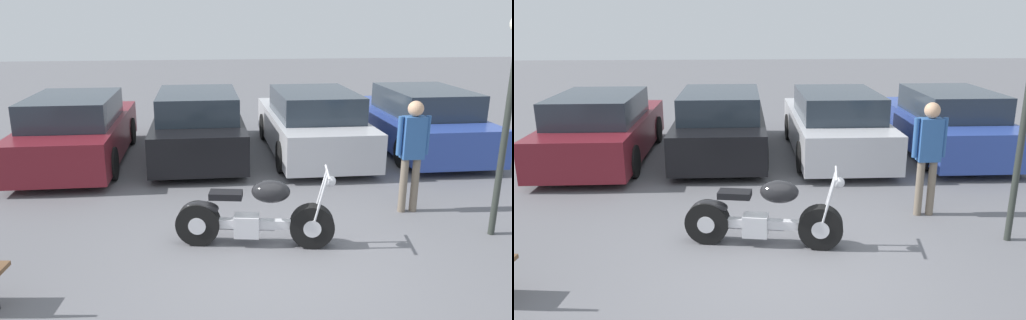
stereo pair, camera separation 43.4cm
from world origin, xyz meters
TOP-DOWN VIEW (x-y plane):
  - ground_plane at (0.00, 0.00)m, footprint 60.00×60.00m
  - motorcycle at (-0.24, 0.56)m, footprint 2.16×0.80m
  - parked_car_maroon at (-3.51, 4.98)m, footprint 1.96×4.50m
  - parked_car_black at (-0.97, 5.26)m, footprint 1.96×4.50m
  - parked_car_silver at (1.56, 5.10)m, footprint 1.96×4.50m
  - parked_car_blue at (4.10, 5.14)m, footprint 1.96×4.50m
  - person_standing at (2.35, 1.50)m, footprint 0.52×0.24m

SIDE VIEW (x-z plane):
  - ground_plane at x=0.00m, z-range 0.00..0.00m
  - motorcycle at x=-0.24m, z-range -0.12..0.96m
  - parked_car_maroon at x=-3.51m, z-range -0.05..1.41m
  - parked_car_black at x=-0.97m, z-range -0.05..1.41m
  - parked_car_silver at x=1.56m, z-range -0.05..1.41m
  - parked_car_blue at x=4.10m, z-range -0.05..1.41m
  - person_standing at x=2.35m, z-range 0.18..1.97m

